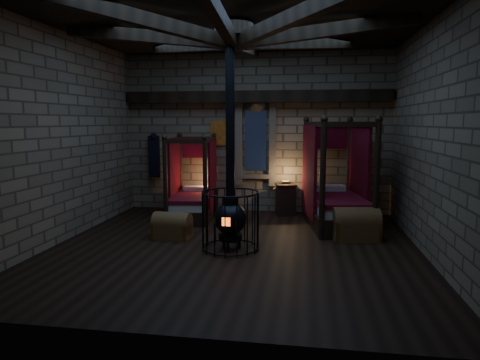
# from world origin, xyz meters

# --- Properties ---
(room) EXTENTS (7.02, 7.02, 4.29)m
(room) POSITION_xyz_m (-0.00, 0.09, 3.74)
(room) COLOR black
(room) RESTS_ON ground
(bed_left) EXTENTS (1.21, 2.02, 2.01)m
(bed_left) POSITION_xyz_m (-1.48, 2.43, 0.50)
(bed_left) COLOR black
(bed_left) RESTS_ON ground
(bed_right) EXTENTS (1.57, 2.47, 2.41)m
(bed_right) POSITION_xyz_m (2.02, 2.10, 0.60)
(bed_right) COLOR black
(bed_right) RESTS_ON ground
(trunk_left) EXTENTS (0.80, 0.54, 0.56)m
(trunk_left) POSITION_xyz_m (-1.38, 0.46, 0.25)
(trunk_left) COLOR brown
(trunk_left) RESTS_ON ground
(trunk_right) EXTENTS (1.02, 0.74, 0.69)m
(trunk_right) POSITION_xyz_m (2.36, 0.98, 0.30)
(trunk_right) COLOR brown
(trunk_right) RESTS_ON ground
(nightstand_left) EXTENTS (0.49, 0.47, 0.80)m
(nightstand_left) POSITION_xyz_m (-1.14, 3.04, 0.34)
(nightstand_left) COLOR black
(nightstand_left) RESTS_ON ground
(nightstand_right) EXTENTS (0.60, 0.58, 0.88)m
(nightstand_right) POSITION_xyz_m (0.83, 3.09, 0.41)
(nightstand_right) COLOR black
(nightstand_right) RESTS_ON ground
(stove) EXTENTS (1.09, 1.09, 4.05)m
(stove) POSITION_xyz_m (-0.05, -0.14, 0.65)
(stove) COLOR black
(stove) RESTS_ON ground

